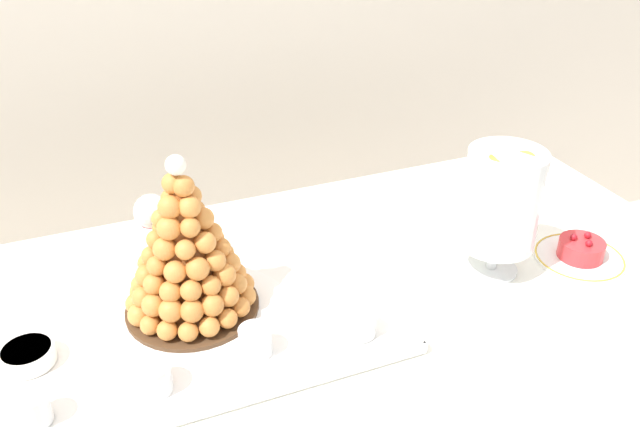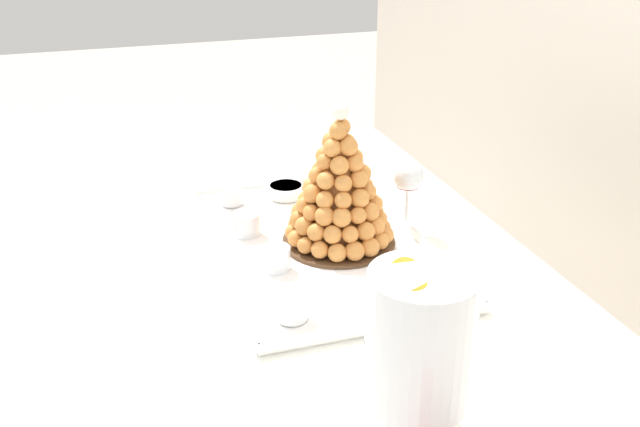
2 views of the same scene
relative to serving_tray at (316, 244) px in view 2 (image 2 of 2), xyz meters
The scene contains 10 objects.
buffet_table 0.21m from the serving_tray, 21.17° to the right, with size 1.72×0.96×0.75m.
serving_tray is the anchor object (origin of this frame).
croquembouche 0.13m from the serving_tray, 73.07° to the left, with size 0.23×0.23×0.30m.
dessert_cup_left 0.28m from the serving_tray, 153.62° to the right, with size 0.05×0.05×0.05m.
dessert_cup_mid_left 0.15m from the serving_tray, 123.55° to the right, with size 0.06×0.06×0.05m.
dessert_cup_centre 0.14m from the serving_tray, 52.19° to the right, with size 0.05×0.05×0.05m.
dessert_cup_mid_right 0.29m from the serving_tray, 26.19° to the right, with size 0.05×0.05×0.05m.
creme_brulee_ramekin 0.26m from the serving_tray, behind, with size 0.08×0.08×0.03m.
macaron_goblet 0.60m from the serving_tray, ahead, with size 0.14×0.14×0.26m.
wine_glass 0.24m from the serving_tray, 94.73° to the left, with size 0.07×0.07×0.16m.
Camera 2 is at (1.11, -0.34, 1.45)m, focal length 41.23 mm.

